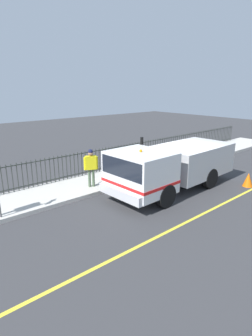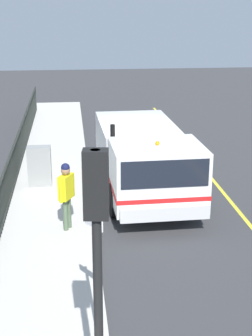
{
  "view_description": "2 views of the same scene",
  "coord_description": "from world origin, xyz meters",
  "views": [
    {
      "loc": [
        -8.02,
        10.59,
        4.62
      ],
      "look_at": [
        0.97,
        2.77,
        1.11
      ],
      "focal_mm": 29.48,
      "sensor_mm": 36.0,
      "label": 1
    },
    {
      "loc": [
        1.96,
        16.04,
        5.74
      ],
      "look_at": [
        0.45,
        2.27,
        1.24
      ],
      "focal_mm": 54.67,
      "sensor_mm": 36.0,
      "label": 2
    }
  ],
  "objects": [
    {
      "name": "ground_plane",
      "position": [
        0.0,
        0.0,
        0.0
      ],
      "size": [
        60.62,
        60.62,
        0.0
      ],
      "primitive_type": "plane",
      "color": "#38383A",
      "rests_on": "ground"
    },
    {
      "name": "sidewalk_slab",
      "position": [
        2.7,
        0.0,
        0.08
      ],
      "size": [
        2.55,
        27.56,
        0.17
      ],
      "primitive_type": "cube",
      "color": "beige",
      "rests_on": "ground"
    },
    {
      "name": "lane_marking",
      "position": [
        -2.75,
        0.0,
        0.0
      ],
      "size": [
        0.12,
        24.8,
        0.01
      ],
      "primitive_type": "cube",
      "color": "yellow",
      "rests_on": "ground"
    },
    {
      "name": "work_truck",
      "position": [
        -0.25,
        1.24,
        1.25
      ],
      "size": [
        2.63,
        6.86,
        2.45
      ],
      "rotation": [
        0.0,
        0.0,
        0.03
      ],
      "color": "white",
      "rests_on": "ground"
    },
    {
      "name": "worker_standing",
      "position": [
        2.14,
        3.87,
        1.25
      ],
      "size": [
        0.43,
        0.59,
        1.77
      ],
      "rotation": [
        0.0,
        0.0,
        -2.04
      ],
      "color": "yellow",
      "rests_on": "sidewalk_slab"
    },
    {
      "name": "iron_fence",
      "position": [
        3.81,
        -0.0,
        0.82
      ],
      "size": [
        0.04,
        23.46,
        1.29
      ],
      "color": "#2D332D",
      "rests_on": "sidewalk_slab"
    },
    {
      "name": "utility_cabinet",
      "position": [
        3.01,
        0.45,
        0.8
      ],
      "size": [
        0.74,
        0.43,
        1.27
      ],
      "primitive_type": "cube",
      "color": "gray",
      "rests_on": "sidewalk_slab"
    },
    {
      "name": "traffic_cone",
      "position": [
        -2.41,
        -2.09,
        0.34
      ],
      "size": [
        0.47,
        0.47,
        0.67
      ],
      "primitive_type": "cone",
      "color": "orange",
      "rests_on": "ground"
    }
  ]
}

